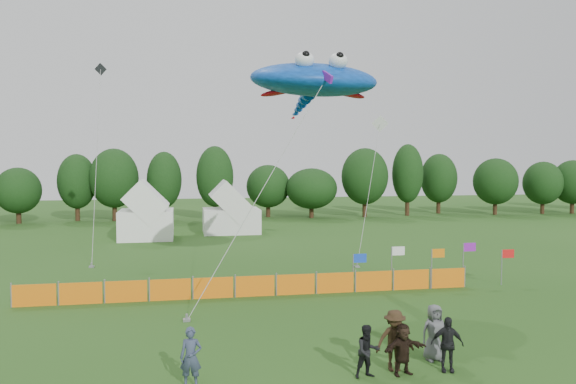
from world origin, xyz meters
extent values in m
plane|color=#234C16|center=(0.00, 0.00, 0.00)|extent=(160.00, 160.00, 0.00)
cylinder|color=#382314|center=(-21.24, 44.50, 0.96)|extent=(0.50, 0.50, 1.91)
ellipsoid|color=black|center=(-21.24, 44.50, 3.45)|extent=(4.61, 4.61, 4.30)
cylinder|color=#382314|center=(-15.73, 46.21, 1.19)|extent=(0.50, 0.50, 2.38)
ellipsoid|color=black|center=(-15.73, 46.21, 4.30)|extent=(4.09, 4.09, 5.35)
cylinder|color=#382314|center=(-11.75, 45.39, 1.29)|extent=(0.50, 0.50, 2.57)
ellipsoid|color=black|center=(-11.75, 45.39, 4.64)|extent=(5.20, 5.20, 5.79)
cylinder|color=#382314|center=(-6.44, 45.32, 1.23)|extent=(0.50, 0.50, 2.46)
ellipsoid|color=black|center=(-6.44, 45.32, 4.45)|extent=(3.78, 3.78, 5.55)
cylinder|color=#382314|center=(-0.99, 43.92, 1.33)|extent=(0.50, 0.50, 2.66)
ellipsoid|color=black|center=(-0.99, 43.92, 4.81)|extent=(4.05, 4.05, 5.99)
cylinder|color=#382314|center=(5.28, 46.53, 0.99)|extent=(0.50, 0.50, 1.98)
ellipsoid|color=black|center=(5.28, 46.53, 3.58)|extent=(5.06, 5.06, 4.46)
cylinder|color=#382314|center=(9.99, 44.56, 0.93)|extent=(0.50, 0.50, 1.86)
ellipsoid|color=black|center=(9.99, 44.56, 3.35)|extent=(5.86, 5.86, 4.18)
cylinder|color=#382314|center=(16.28, 44.38, 1.31)|extent=(0.50, 0.50, 2.62)
ellipsoid|color=black|center=(16.28, 44.38, 4.73)|extent=(5.41, 5.41, 5.89)
cylinder|color=#382314|center=(21.78, 44.99, 1.39)|extent=(0.50, 0.50, 2.78)
ellipsoid|color=black|center=(21.78, 44.99, 5.02)|extent=(3.67, 3.67, 6.26)
cylinder|color=#382314|center=(26.67, 46.88, 1.21)|extent=(0.50, 0.50, 2.42)
ellipsoid|color=black|center=(26.67, 46.88, 4.36)|extent=(4.46, 4.46, 5.44)
cylinder|color=#382314|center=(32.69, 44.13, 1.12)|extent=(0.50, 0.50, 2.24)
ellipsoid|color=black|center=(32.69, 44.13, 4.04)|extent=(5.26, 5.26, 5.03)
cylinder|color=#382314|center=(39.09, 44.15, 1.05)|extent=(0.50, 0.50, 2.10)
ellipsoid|color=black|center=(39.09, 44.15, 3.80)|extent=(4.74, 4.74, 4.73)
cylinder|color=#382314|center=(42.84, 43.69, 1.08)|extent=(0.50, 0.50, 2.16)
ellipsoid|color=black|center=(42.84, 43.69, 3.91)|extent=(4.88, 4.88, 4.87)
cube|color=white|center=(-7.47, 30.42, 1.21)|extent=(4.39, 4.39, 2.41)
cube|color=white|center=(-0.16, 32.99, 1.10)|extent=(5.00, 4.00, 2.20)
cube|color=orange|center=(-11.08, 8.88, 0.50)|extent=(1.90, 0.06, 1.00)
cube|color=orange|center=(-9.08, 8.88, 0.50)|extent=(1.90, 0.06, 1.00)
cube|color=orange|center=(-7.08, 8.88, 0.50)|extent=(1.90, 0.06, 1.00)
cube|color=orange|center=(-5.08, 8.88, 0.50)|extent=(1.90, 0.06, 1.00)
cube|color=orange|center=(-3.08, 8.88, 0.50)|extent=(1.90, 0.06, 1.00)
cube|color=orange|center=(-1.08, 8.88, 0.50)|extent=(1.90, 0.06, 1.00)
cube|color=orange|center=(0.92, 8.88, 0.50)|extent=(1.90, 0.06, 1.00)
cube|color=orange|center=(2.92, 8.88, 0.50)|extent=(1.90, 0.06, 1.00)
cube|color=orange|center=(4.92, 8.88, 0.50)|extent=(1.90, 0.06, 1.00)
cube|color=orange|center=(6.92, 8.88, 0.50)|extent=(1.90, 0.06, 1.00)
cube|color=orange|center=(8.92, 8.88, 0.50)|extent=(1.90, 0.06, 1.00)
cylinder|color=gray|center=(4.00, 9.37, 0.91)|extent=(0.06, 0.06, 1.82)
cube|color=blue|center=(4.35, 9.37, 1.60)|extent=(0.70, 0.02, 0.45)
cylinder|color=gray|center=(6.00, 9.23, 1.08)|extent=(0.06, 0.06, 2.16)
cube|color=white|center=(6.35, 9.23, 1.93)|extent=(0.70, 0.02, 0.45)
cylinder|color=gray|center=(8.00, 8.83, 1.02)|extent=(0.06, 0.06, 2.05)
cube|color=orange|center=(8.35, 8.83, 1.82)|extent=(0.70, 0.02, 0.45)
cylinder|color=gray|center=(10.00, 9.31, 1.11)|extent=(0.06, 0.06, 2.23)
cube|color=purple|center=(10.35, 9.31, 2.00)|extent=(0.70, 0.02, 0.45)
cylinder|color=gray|center=(12.00, 8.95, 0.94)|extent=(0.06, 0.06, 1.88)
cube|color=red|center=(12.35, 8.95, 1.65)|extent=(0.70, 0.02, 0.45)
imported|color=#343E57|center=(-4.28, -1.55, 0.88)|extent=(0.71, 0.54, 1.75)
imported|color=black|center=(0.98, -1.80, 0.80)|extent=(0.85, 0.71, 1.60)
imported|color=#302113|center=(1.99, -1.41, 0.96)|extent=(1.24, 0.71, 1.91)
imported|color=black|center=(3.57, -1.78, 0.86)|extent=(1.08, 0.67, 1.72)
imported|color=#535559|center=(3.60, -0.81, 0.93)|extent=(0.92, 0.62, 1.85)
imported|color=black|center=(2.11, -1.80, 0.80)|extent=(1.54, 0.77, 1.59)
ellipsoid|color=blue|center=(2.02, 9.65, 10.55)|extent=(7.17, 5.85, 2.28)
sphere|color=white|center=(1.21, 8.24, 11.25)|extent=(0.91, 0.91, 0.91)
sphere|color=white|center=(2.84, 8.24, 11.25)|extent=(0.91, 0.91, 0.91)
ellipsoid|color=red|center=(0.28, 9.86, 9.95)|extent=(1.91, 0.84, 0.30)
ellipsoid|color=red|center=(3.76, 9.86, 9.95)|extent=(1.91, 0.84, 0.30)
cube|color=purple|center=(2.02, 7.15, 10.33)|extent=(0.37, 0.96, 0.70)
cylinder|color=#A5A5A5|center=(-1.17, 6.37, 5.12)|extent=(6.41, 2.30, 10.26)
cube|color=gray|center=(-4.35, 5.24, 0.05)|extent=(0.30, 0.30, 0.10)
cube|color=silver|center=(8.56, 18.18, 9.02)|extent=(1.10, 0.31, 1.10)
cylinder|color=#A5A5A5|center=(7.28, 16.59, 4.51)|extent=(2.60, 3.22, 9.03)
cube|color=gray|center=(6.00, 15.00, 0.05)|extent=(0.30, 0.30, 0.10)
cube|color=black|center=(-10.31, 25.84, 13.27)|extent=(0.90, 0.26, 0.90)
cylinder|color=#A5A5A5|center=(-10.15, 21.92, 6.64)|extent=(0.34, 7.86, 13.29)
cube|color=gray|center=(-10.00, 18.00, 0.05)|extent=(0.30, 0.30, 0.10)
camera|label=1|loc=(-4.46, -17.69, 6.56)|focal=35.00mm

